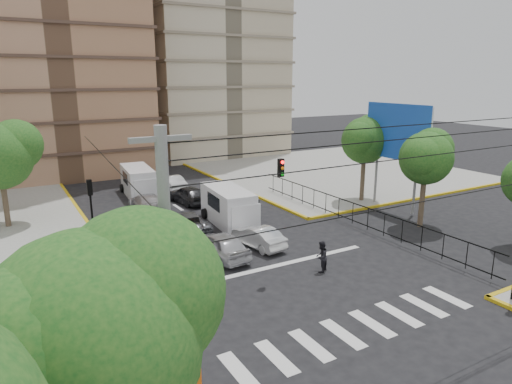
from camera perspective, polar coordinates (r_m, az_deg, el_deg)
ground at (r=24.42m, az=2.93°, el=-10.42°), size 160.00×160.00×0.00m
sidewalk_ne at (r=51.23m, az=9.64°, el=2.61°), size 26.00×26.00×0.15m
crosswalk_stripes at (r=20.23m, az=12.57°, el=-16.32°), size 12.00×2.40×0.01m
stop_line at (r=25.34m, az=1.44°, el=-9.45°), size 13.00×0.40×0.01m
park_fence at (r=32.92m, az=11.91°, el=-4.12°), size 0.10×22.50×1.66m
billboard at (r=36.46m, az=17.28°, el=6.98°), size 0.36×6.20×8.10m
tree_sw_near at (r=9.98m, az=-19.64°, el=-16.03°), size 5.63×4.60×7.57m
tree_park_a at (r=32.98m, az=20.57°, el=4.28°), size 4.41×3.60×6.83m
tree_park_c at (r=38.39m, az=13.54°, el=6.56°), size 4.65×3.80×7.25m
tree_tudor at (r=34.96m, az=-29.33°, el=4.23°), size 5.39×4.40×7.43m
traffic_light_nw at (r=27.66m, az=-19.92°, el=-1.45°), size 0.28×0.22×4.40m
traffic_light_hanging at (r=20.97m, az=6.15°, el=2.39°), size 18.00×9.12×0.92m
utility_pole_sw at (r=11.45m, az=-10.77°, el=-14.17°), size 1.40×0.28×9.00m
van_right_lane at (r=32.26m, az=-3.30°, el=-1.92°), size 2.66×5.78×2.53m
van_left_lane at (r=41.22m, az=-14.42°, el=1.18°), size 2.64×5.70×2.49m
car_silver_front_left at (r=26.52m, az=-4.48°, el=-6.62°), size 2.22×4.65×1.53m
car_white_front_right at (r=28.06m, az=0.31°, el=-5.62°), size 1.91×4.14×1.31m
car_grey_mid_left at (r=31.09m, az=-8.77°, el=-3.73°), size 2.60×5.13×1.39m
car_silver_rear_left at (r=35.90m, az=-13.47°, el=-1.40°), size 2.55×5.40×1.52m
car_darkgrey_mid_right at (r=38.03m, az=-8.50°, el=-0.32°), size 2.41×4.61×1.50m
car_white_rear_right at (r=42.60m, az=-10.66°, el=1.13°), size 1.78×4.50×1.46m
pedestrian_crosswalk at (r=24.82m, az=8.16°, el=-8.00°), size 1.04×0.98×1.71m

